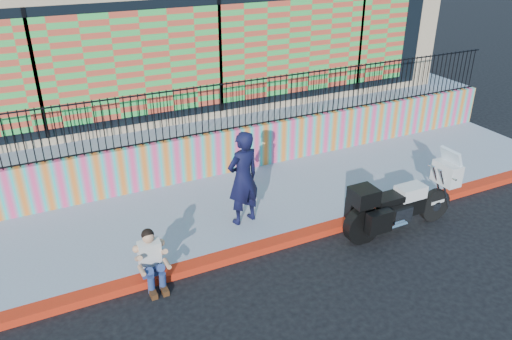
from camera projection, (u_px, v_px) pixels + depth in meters
ground at (302, 239)px, 10.10m from camera, size 90.00×90.00×0.00m
red_curb at (302, 236)px, 10.07m from camera, size 16.00×0.30×0.15m
sidewalk at (265, 200)px, 11.40m from camera, size 16.00×3.00×0.15m
mural_wall at (236, 149)px, 12.42m from camera, size 16.00×0.20×1.10m
metal_fence at (235, 105)px, 11.91m from camera, size 15.80×0.04×1.20m
elevated_platform at (174, 96)px, 16.57m from camera, size 16.00×10.00×1.25m
storefront_building at (170, 15)px, 15.24m from camera, size 14.00×8.06×4.00m
police_motorcycle at (400, 202)px, 10.08m from camera, size 2.60×0.86×1.62m
police_officer at (243, 178)px, 10.00m from camera, size 0.82×0.62×2.00m
seated_man at (153, 265)px, 8.60m from camera, size 0.54×0.71×1.06m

